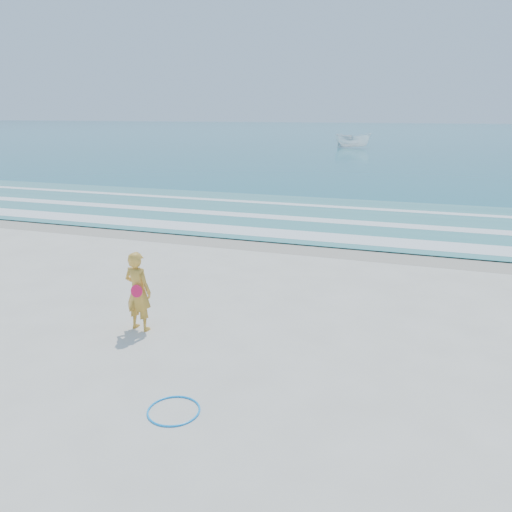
% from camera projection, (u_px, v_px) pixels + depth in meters
% --- Properties ---
extents(ground, '(400.00, 400.00, 0.00)m').
position_uv_depth(ground, '(157.00, 358.00, 9.58)').
color(ground, silver).
rests_on(ground, ground).
extents(wet_sand, '(400.00, 2.40, 0.00)m').
position_uv_depth(wet_sand, '(283.00, 244.00, 17.77)').
color(wet_sand, '#B2A893').
rests_on(wet_sand, ground).
extents(ocean, '(400.00, 190.00, 0.04)m').
position_uv_depth(ocean, '(406.00, 133.00, 105.12)').
color(ocean, '#19727F').
rests_on(ocean, ground).
extents(shallow, '(400.00, 10.00, 0.01)m').
position_uv_depth(shallow, '(313.00, 216.00, 22.31)').
color(shallow, '#59B7AD').
rests_on(shallow, ocean).
extents(foam_near, '(400.00, 1.40, 0.01)m').
position_uv_depth(foam_near, '(292.00, 234.00, 18.94)').
color(foam_near, white).
rests_on(foam_near, shallow).
extents(foam_mid, '(400.00, 0.90, 0.01)m').
position_uv_depth(foam_mid, '(309.00, 219.00, 21.58)').
color(foam_mid, white).
rests_on(foam_mid, shallow).
extents(foam_far, '(400.00, 0.60, 0.01)m').
position_uv_depth(foam_far, '(324.00, 206.00, 24.58)').
color(foam_far, white).
rests_on(foam_far, shallow).
extents(hoop, '(1.04, 1.04, 0.03)m').
position_uv_depth(hoop, '(174.00, 411.00, 7.87)').
color(hoop, '#0E9DFF').
rests_on(hoop, ground).
extents(boat, '(5.21, 3.14, 1.89)m').
position_uv_depth(boat, '(353.00, 140.00, 63.41)').
color(boat, white).
rests_on(boat, ocean).
extents(woman, '(0.69, 0.51, 1.74)m').
position_uv_depth(woman, '(138.00, 291.00, 10.62)').
color(woman, gold).
rests_on(woman, ground).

